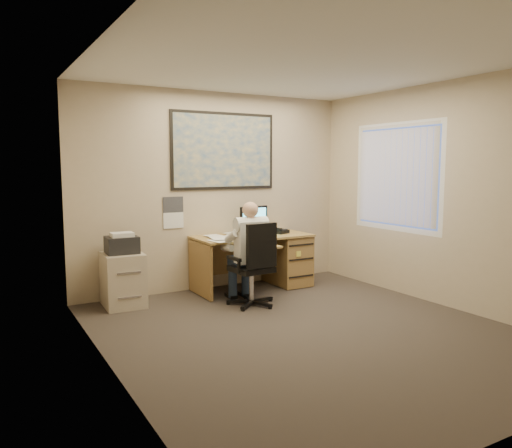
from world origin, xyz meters
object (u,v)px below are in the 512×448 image
desk (272,255)px  person (250,254)px  filing_cabinet (123,275)px  office_chair (253,282)px

desk → person: 1.03m
filing_cabinet → office_chair: bearing=-27.6°
office_chair → person: bearing=83.8°
desk → office_chair: desk is taller
office_chair → desk: bearing=42.1°
person → filing_cabinet: bearing=156.2°
filing_cabinet → person: size_ratio=0.71×
desk → person: bearing=-137.0°
filing_cabinet → person: (1.37, -0.71, 0.25)m
office_chair → person: size_ratio=0.81×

